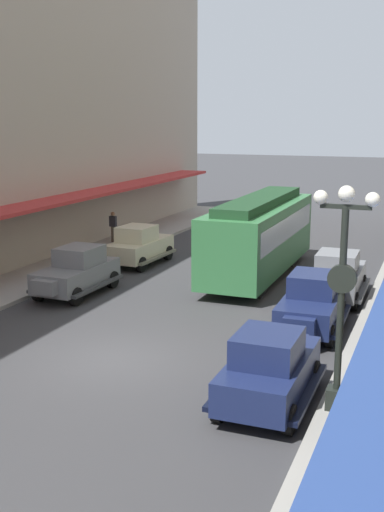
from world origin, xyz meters
The scene contains 9 objects.
ground_plane centered at (0.00, 0.00, 0.00)m, with size 200.00×200.00×0.00m, color #38383A.
parked_car_0 centered at (4.80, -1.18, 0.94)m, with size 2.15×4.26×1.84m.
parked_car_2 centered at (-4.68, 11.16, 0.94)m, with size 2.29×4.31×1.84m.
parked_car_3 centered at (4.68, 4.61, 0.94)m, with size 2.23×4.29×1.84m.
parked_car_4 centered at (-4.64, 5.62, 0.94)m, with size 2.20×4.28×1.84m.
parked_car_5 centered at (4.87, 8.60, 0.94)m, with size 2.20×4.28×1.84m.
streetcar centered at (1.16, 10.95, 1.90)m, with size 2.56×9.61×3.46m.
lamp_post_with_clock centered at (6.40, -1.20, 2.99)m, with size 1.42×0.44×5.16m.
pedestrian_1 centered at (-8.05, 14.88, 0.99)m, with size 0.36×0.24×1.64m.
Camera 1 is at (8.32, -15.19, 6.74)m, focal length 44.97 mm.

